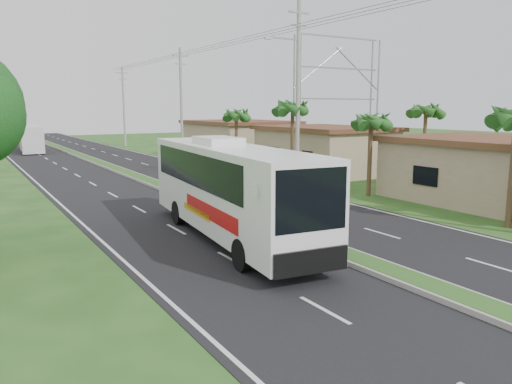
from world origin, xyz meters
TOP-DOWN VIEW (x-y plane):
  - ground at (0.00, 0.00)m, footprint 180.00×180.00m
  - road_asphalt at (0.00, 20.00)m, footprint 14.00×160.00m
  - median_strip at (0.00, 20.00)m, footprint 1.20×160.00m
  - lane_edge_left at (-6.70, 20.00)m, footprint 0.12×160.00m
  - lane_edge_right at (6.70, 20.00)m, footprint 0.12×160.00m
  - shop_mid at (14.00, 22.00)m, footprint 7.60×10.60m
  - shop_far at (14.00, 36.00)m, footprint 8.60×11.60m
  - palm_verge_b at (9.40, 12.00)m, footprint 2.40×2.40m
  - palm_verge_c at (8.80, 19.00)m, footprint 2.40×2.40m
  - palm_verge_d at (9.30, 28.00)m, footprint 2.40×2.40m
  - palm_behind_shop at (17.50, 15.00)m, footprint 2.40×2.40m
  - utility_pole_b at (8.47, 18.00)m, footprint 3.20×0.28m
  - utility_pole_c at (8.50, 38.00)m, footprint 1.60×0.28m
  - utility_pole_d at (8.50, 58.00)m, footprint 1.60×0.28m
  - billboard_lattice at (22.00, 30.00)m, footprint 10.18×1.18m
  - coach_bus_main at (-2.21, 7.59)m, footprint 3.79×12.42m
  - coach_bus_far at (-3.68, 54.78)m, footprint 2.99×10.56m
  - motorcyclist at (-2.00, 5.39)m, footprint 1.59×0.60m

SIDE VIEW (x-z plane):
  - ground at x=0.00m, z-range 0.00..0.00m
  - lane_edge_left at x=-6.70m, z-range 0.00..0.00m
  - lane_edge_right at x=6.70m, z-range 0.00..0.00m
  - road_asphalt at x=0.00m, z-range 0.00..0.02m
  - median_strip at x=0.00m, z-range 0.01..0.20m
  - motorcyclist at x=-2.00m, z-range -0.26..2.18m
  - coach_bus_far at x=-3.68m, z-range 0.20..3.24m
  - shop_mid at x=14.00m, z-range 0.02..3.69m
  - shop_far at x=14.00m, z-range 0.02..3.84m
  - coach_bus_main at x=-2.21m, z-range 0.20..4.15m
  - palm_verge_b at x=9.40m, z-range 1.83..6.88m
  - palm_verge_d at x=9.30m, z-range 1.92..7.17m
  - palm_behind_shop at x=17.50m, z-range 2.11..7.76m
  - palm_verge_c at x=8.80m, z-range 2.20..8.05m
  - utility_pole_d at x=8.50m, z-range 0.17..10.67m
  - utility_pole_c at x=8.50m, z-range 0.17..11.17m
  - utility_pole_b at x=8.47m, z-range 0.26..12.26m
  - billboard_lattice at x=22.00m, z-range 0.79..12.86m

